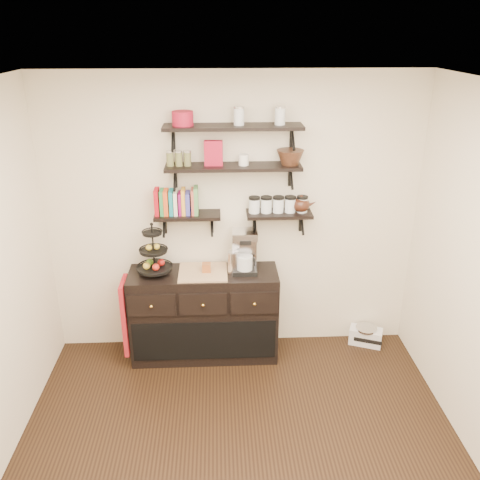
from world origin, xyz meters
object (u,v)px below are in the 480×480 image
Objects in this scene: coffee_maker at (245,251)px; radio at (366,336)px; fruit_stand at (154,257)px; sideboard at (204,314)px.

coffee_maker reaches higher than radio.
fruit_stand is at bearing -156.25° from radio.
coffee_maker is at bearing 4.16° from sideboard.
sideboard reaches higher than radio.
sideboard is 1.68m from radio.
coffee_maker is (0.83, 0.02, 0.03)m from fruit_stand.
radio is (1.25, 0.06, -1.00)m from coffee_maker.
fruit_stand is at bearing 179.56° from sideboard.
coffee_maker is at bearing 1.72° from fruit_stand.
radio is at bearing 3.18° from sideboard.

